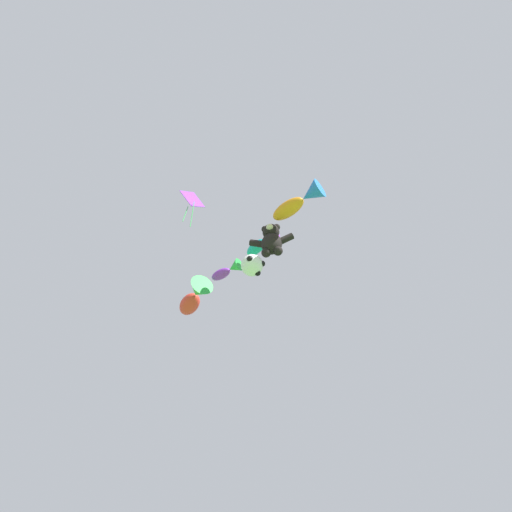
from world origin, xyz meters
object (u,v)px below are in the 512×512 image
object	(u,v)px
teddy_bear_kite	(271,240)
fish_kite_teal	(263,242)
fish_kite_crimson	(194,297)
soccer_ball_kite	(252,265)
fish_kite_tangerine	(300,201)
diamond_kite	(192,201)
fish_kite_violet	(228,271)

from	to	relation	value
teddy_bear_kite	fish_kite_teal	distance (m)	0.98
fish_kite_teal	fish_kite_crimson	bearing A→B (deg)	149.57
teddy_bear_kite	fish_kite_teal	xyz separation A→B (m)	(-0.47, 0.56, 0.66)
soccer_ball_kite	fish_kite_tangerine	distance (m)	3.31
soccer_ball_kite	diamond_kite	distance (m)	5.15
fish_kite_violet	fish_kite_tangerine	bearing A→B (deg)	-36.27
teddy_bear_kite	fish_kite_teal	world-z (taller)	fish_kite_teal
fish_kite_tangerine	fish_kite_violet	size ratio (longest dim) A/B	1.42
fish_kite_teal	fish_kite_violet	bearing A→B (deg)	150.87
fish_kite_crimson	diamond_kite	bearing A→B (deg)	-78.28
soccer_ball_kite	diamond_kite	world-z (taller)	diamond_kite
fish_kite_crimson	fish_kite_violet	bearing A→B (deg)	-31.60
teddy_bear_kite	fish_kite_crimson	size ratio (longest dim) A/B	0.78
teddy_bear_kite	fish_kite_violet	size ratio (longest dim) A/B	1.14
fish_kite_crimson	diamond_kite	distance (m)	4.74
fish_kite_tangerine	fish_kite_crimson	bearing A→B (deg)	145.31
fish_kite_violet	diamond_kite	world-z (taller)	diamond_kite
teddy_bear_kite	diamond_kite	xyz separation A→B (m)	(-3.61, -0.92, 2.83)
teddy_bear_kite	fish_kite_violet	world-z (taller)	teddy_bear_kite
fish_kite_violet	fish_kite_crimson	xyz separation A→B (m)	(-2.04, 1.26, -0.18)
teddy_bear_kite	diamond_kite	size ratio (longest dim) A/B	0.67
soccer_ball_kite	fish_kite_teal	xyz separation A→B (m)	(0.34, 0.57, 2.05)
teddy_bear_kite	fish_kite_teal	bearing A→B (deg)	130.03
teddy_bear_kite	fish_kite_tangerine	distance (m)	1.98
fish_kite_teal	fish_kite_violet	distance (m)	2.19
fish_kite_tangerine	fish_kite_teal	xyz separation A→B (m)	(-1.88, 1.72, -0.11)
fish_kite_tangerine	diamond_kite	world-z (taller)	diamond_kite
fish_kite_crimson	diamond_kite	xyz separation A→B (m)	(0.79, -3.78, 2.74)
teddy_bear_kite	fish_kite_crimson	distance (m)	5.25
fish_kite_tangerine	fish_kite_violet	world-z (taller)	fish_kite_tangerine
soccer_ball_kite	fish_kite_crimson	bearing A→B (deg)	141.30
fish_kite_tangerine	fish_kite_violet	bearing A→B (deg)	143.73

